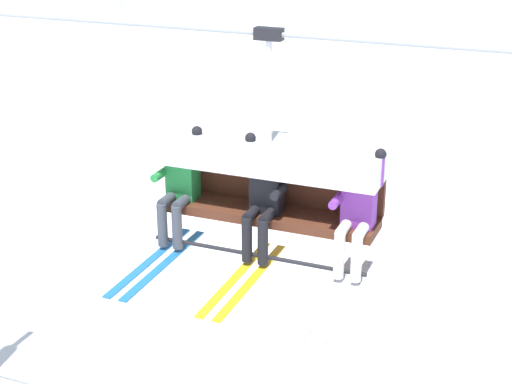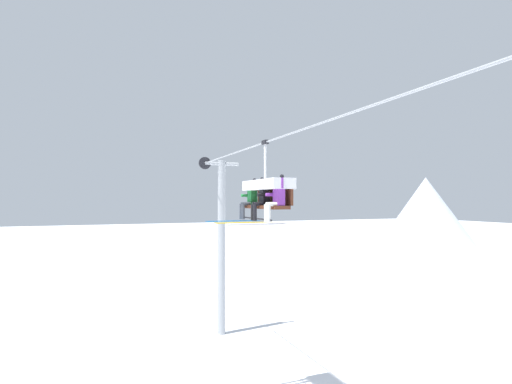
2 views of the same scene
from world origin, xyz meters
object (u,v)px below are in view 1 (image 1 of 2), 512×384
(chairlift_chair, at_px, (271,167))
(skier_purple, at_px, (356,213))
(skier_black, at_px, (263,199))
(skier_green, at_px, (178,186))

(chairlift_chair, height_order, skier_purple, chairlift_chair)
(skier_black, bearing_deg, skier_green, 180.00)
(skier_black, xyz_separation_m, skier_purple, (0.99, 0.00, 0.00))
(skier_green, height_order, skier_purple, same)
(skier_purple, bearing_deg, skier_black, 180.00)
(chairlift_chair, height_order, skier_black, chairlift_chair)
(chairlift_chair, bearing_deg, skier_black, -90.89)
(chairlift_chair, relative_size, skier_green, 1.41)
(skier_green, xyz_separation_m, skier_black, (0.97, 0.00, 0.00))
(skier_green, distance_m, skier_black, 0.97)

